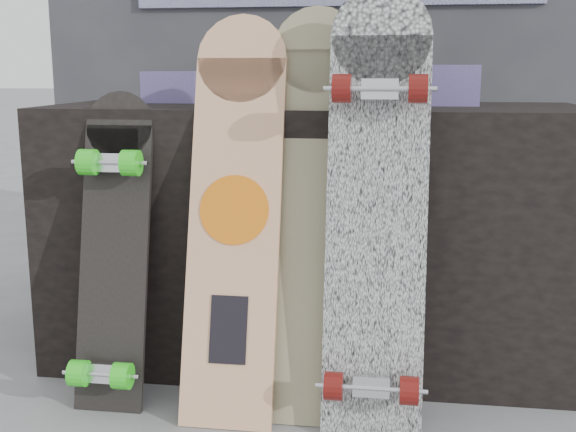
% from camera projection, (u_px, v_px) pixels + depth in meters
% --- Properties ---
extents(ground, '(60.00, 60.00, 0.00)m').
position_uv_depth(ground, '(291.00, 427.00, 1.86)').
color(ground, slate).
rests_on(ground, ground).
extents(vendor_table, '(1.60, 0.60, 0.80)m').
position_uv_depth(vendor_table, '(313.00, 234.00, 2.27)').
color(vendor_table, black).
rests_on(vendor_table, ground).
extents(booth, '(2.40, 0.22, 2.20)m').
position_uv_depth(booth, '(337.00, 20.00, 2.95)').
color(booth, '#323237').
rests_on(booth, ground).
extents(merch_box_purple, '(0.18, 0.12, 0.10)m').
position_uv_depth(merch_box_purple, '(173.00, 87.00, 2.35)').
color(merch_box_purple, '#543C7C').
rests_on(merch_box_purple, vendor_table).
extents(merch_box_small, '(0.14, 0.14, 0.12)m').
position_uv_depth(merch_box_small, '(454.00, 85.00, 2.17)').
color(merch_box_small, '#543C7C').
rests_on(merch_box_small, vendor_table).
extents(merch_box_flat, '(0.22, 0.10, 0.06)m').
position_uv_depth(merch_box_flat, '(340.00, 94.00, 2.30)').
color(merch_box_flat, '#D1B78C').
rests_on(merch_box_flat, vendor_table).
extents(longboard_geisha, '(0.24, 0.33, 1.06)m').
position_uv_depth(longboard_geisha, '(235.00, 204.00, 1.90)').
color(longboard_geisha, beige).
rests_on(longboard_geisha, ground).
extents(longboard_celtic, '(0.24, 0.30, 1.08)m').
position_uv_depth(longboard_celtic, '(312.00, 199.00, 1.91)').
color(longboard_celtic, beige).
rests_on(longboard_celtic, ground).
extents(longboard_cascadia, '(0.25, 0.29, 1.12)m').
position_uv_depth(longboard_cascadia, '(377.00, 205.00, 1.79)').
color(longboard_cascadia, white).
rests_on(longboard_cascadia, ground).
extents(skateboard_dark, '(0.19, 0.28, 0.85)m').
position_uv_depth(skateboard_dark, '(112.00, 248.00, 1.95)').
color(skateboard_dark, black).
rests_on(skateboard_dark, ground).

